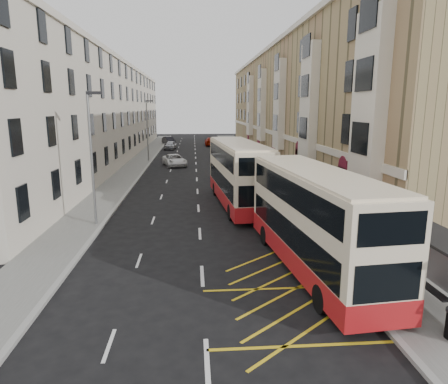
{
  "coord_description": "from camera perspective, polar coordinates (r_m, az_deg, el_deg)",
  "views": [
    {
      "loc": [
        -0.29,
        -12.34,
        7.22
      ],
      "look_at": [
        1.38,
        9.43,
        2.58
      ],
      "focal_mm": 32.0,
      "sensor_mm": 36.0,
      "label": 1
    }
  ],
  "objects": [
    {
      "name": "terrace_left",
      "position": [
        59.32,
        -17.5,
        10.78
      ],
      "size": [
        9.18,
        79.0,
        13.25
      ],
      "color": "beige",
      "rests_on": "ground"
    },
    {
      "name": "car_red",
      "position": [
        77.36,
        -1.91,
        7.22
      ],
      "size": [
        2.19,
        5.39,
        1.56
      ],
      "primitive_type": "imported",
      "rotation": [
        0.0,
        0.0,
        3.14
      ],
      "color": "#A01403",
      "rests_on": "ground"
    },
    {
      "name": "pavement_right",
      "position": [
        43.74,
        6.61,
        2.51
      ],
      "size": [
        4.0,
        120.0,
        0.15
      ],
      "primitive_type": "cube",
      "color": "#61615C",
      "rests_on": "ground"
    },
    {
      "name": "street_lamp_far",
      "position": [
        54.74,
        -10.87,
        9.08
      ],
      "size": [
        0.93,
        0.18,
        8.0
      ],
      "color": "slate",
      "rests_on": "pavement_left"
    },
    {
      "name": "pedestrian_far",
      "position": [
        17.92,
        17.94,
        -9.23
      ],
      "size": [
        0.97,
        0.73,
        1.53
      ],
      "primitive_type": "imported",
      "rotation": [
        0.0,
        0.0,
        2.69
      ],
      "color": "black",
      "rests_on": "pavement_right"
    },
    {
      "name": "car_dark",
      "position": [
        80.82,
        -7.92,
        7.3
      ],
      "size": [
        3.09,
        4.86,
        1.51
      ],
      "primitive_type": "imported",
      "rotation": [
        0.0,
        0.0,
        0.35
      ],
      "color": "black",
      "rests_on": "ground"
    },
    {
      "name": "kerb_left",
      "position": [
        43.32,
        -11.9,
        2.24
      ],
      "size": [
        0.25,
        120.0,
        0.15
      ],
      "primitive_type": "cube",
      "color": "gray",
      "rests_on": "ground"
    },
    {
      "name": "double_decker_rear",
      "position": [
        29.44,
        2.06,
        2.59
      ],
      "size": [
        3.66,
        12.07,
        4.74
      ],
      "rotation": [
        0.0,
        0.0,
        0.08
      ],
      "color": "beige",
      "rests_on": "ground"
    },
    {
      "name": "car_silver",
      "position": [
        70.99,
        -7.67,
        6.65
      ],
      "size": [
        2.3,
        4.54,
        1.48
      ],
      "primitive_type": "imported",
      "rotation": [
        0.0,
        0.0,
        -0.13
      ],
      "color": "#A4A6AD",
      "rests_on": "ground"
    },
    {
      "name": "guard_railing",
      "position": [
        20.27,
        14.8,
        -6.72
      ],
      "size": [
        0.06,
        6.56,
        1.01
      ],
      "color": "red",
      "rests_on": "pavement_right"
    },
    {
      "name": "road_markings",
      "position": [
        57.8,
        -4.07,
        4.8
      ],
      "size": [
        10.0,
        110.0,
        0.01
      ],
      "primitive_type": null,
      "color": "silver",
      "rests_on": "ground"
    },
    {
      "name": "white_van",
      "position": [
        50.69,
        -7.09,
        4.54
      ],
      "size": [
        3.58,
        5.63,
        1.45
      ],
      "primitive_type": "imported",
      "rotation": [
        0.0,
        0.0,
        0.24
      ],
      "color": "white",
      "rests_on": "ground"
    },
    {
      "name": "terrace_right",
      "position": [
        59.68,
        10.59,
        12.09
      ],
      "size": [
        10.75,
        79.0,
        15.25
      ],
      "color": "#998758",
      "rests_on": "ground"
    },
    {
      "name": "pedestrian_mid",
      "position": [
        19.91,
        21.6,
        -7.3
      ],
      "size": [
        0.76,
        0.6,
        1.56
      ],
      "primitive_type": "imported",
      "rotation": [
        0.0,
        0.0,
        0.01
      ],
      "color": "black",
      "rests_on": "pavement_right"
    },
    {
      "name": "ground",
      "position": [
        14.31,
        -2.74,
        -18.34
      ],
      "size": [
        200.0,
        200.0,
        0.0
      ],
      "primitive_type": "plane",
      "color": "black",
      "rests_on": "ground"
    },
    {
      "name": "street_lamp_near",
      "position": [
        25.22,
        -18.34,
        5.5
      ],
      "size": [
        0.93,
        0.18,
        8.0
      ],
      "color": "slate",
      "rests_on": "pavement_left"
    },
    {
      "name": "pavement_left",
      "position": [
        43.54,
        -13.86,
        2.2
      ],
      "size": [
        3.0,
        120.0,
        0.15
      ],
      "primitive_type": "cube",
      "color": "#61615C",
      "rests_on": "ground"
    },
    {
      "name": "kerb_right",
      "position": [
        43.4,
        4.02,
        2.49
      ],
      "size": [
        0.25,
        120.0,
        0.15
      ],
      "primitive_type": "cube",
      "color": "gray",
      "rests_on": "ground"
    },
    {
      "name": "double_decker_front",
      "position": [
        18.1,
        12.83,
        -3.98
      ],
      "size": [
        3.72,
        11.69,
        4.58
      ],
      "rotation": [
        0.0,
        0.0,
        0.1
      ],
      "color": "beige",
      "rests_on": "ground"
    }
  ]
}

